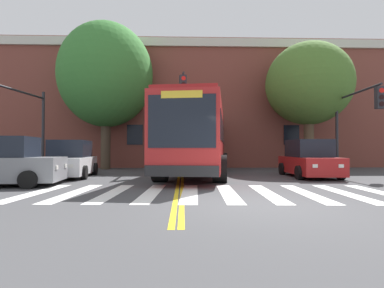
{
  "coord_description": "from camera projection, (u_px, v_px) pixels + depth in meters",
  "views": [
    {
      "loc": [
        -1.69,
        -6.89,
        1.28
      ],
      "look_at": [
        -1.27,
        7.25,
        1.54
      ],
      "focal_mm": 28.0,
      "sensor_mm": 36.0,
      "label": 1
    }
  ],
  "objects": [
    {
      "name": "ground_plane",
      "position": [
        256.0,
        205.0,
        6.92
      ],
      "size": [
        120.0,
        120.0,
        0.0
      ],
      "primitive_type": "plane",
      "color": "#424244"
    },
    {
      "name": "crosswalk",
      "position": [
        209.0,
        193.0,
        8.79
      ],
      "size": [
        10.84,
        4.29,
        0.01
      ],
      "color": "white",
      "rests_on": "ground"
    },
    {
      "name": "lane_line_yellow_inner",
      "position": [
        181.0,
        166.0,
        22.76
      ],
      "size": [
        0.12,
        36.0,
        0.01
      ],
      "primitive_type": "cube",
      "color": "gold",
      "rests_on": "ground"
    },
    {
      "name": "lane_line_yellow_outer",
      "position": [
        183.0,
        166.0,
        22.76
      ],
      "size": [
        0.12,
        36.0,
        0.01
      ],
      "primitive_type": "cube",
      "color": "gold",
      "rests_on": "ground"
    },
    {
      "name": "city_bus",
      "position": [
        198.0,
        138.0,
        15.2
      ],
      "size": [
        4.07,
        11.4,
        3.47
      ],
      "color": "#B22323",
      "rests_on": "ground"
    },
    {
      "name": "car_white_near_lane",
      "position": [
        71.0,
        160.0,
        13.89
      ],
      "size": [
        2.29,
        4.17,
        1.71
      ],
      "color": "white",
      "rests_on": "ground"
    },
    {
      "name": "car_red_far_lane",
      "position": [
        309.0,
        160.0,
        13.96
      ],
      "size": [
        2.12,
        4.21,
        1.74
      ],
      "color": "#AD1E1E",
      "rests_on": "ground"
    },
    {
      "name": "car_teal_behind_bus",
      "position": [
        183.0,
        155.0,
        23.97
      ],
      "size": [
        2.35,
        4.63,
        1.89
      ],
      "color": "#236B70",
      "rests_on": "ground"
    },
    {
      "name": "car_grey_cross_street",
      "position": [
        1.0,
        163.0,
        10.48
      ],
      "size": [
        4.19,
        2.39,
        1.74
      ],
      "color": "slate",
      "rests_on": "ground"
    },
    {
      "name": "traffic_light_near_corner",
      "position": [
        354.0,
        114.0,
        15.63
      ],
      "size": [
        0.48,
        4.44,
        4.53
      ],
      "color": "#28282D",
      "rests_on": "ground"
    },
    {
      "name": "traffic_light_far_corner",
      "position": [
        22.0,
        113.0,
        15.38
      ],
      "size": [
        0.68,
        4.34,
        4.62
      ],
      "color": "#28282D",
      "rests_on": "ground"
    },
    {
      "name": "traffic_light_overhead",
      "position": [
        182.0,
        105.0,
        17.31
      ],
      "size": [
        0.43,
        2.79,
        5.85
      ],
      "color": "#28282D",
      "rests_on": "ground"
    },
    {
      "name": "street_tree_curbside_large",
      "position": [
        308.0,
        84.0,
        18.99
      ],
      "size": [
        7.46,
        7.44,
        8.08
      ],
      "color": "brown",
      "rests_on": "ground"
    },
    {
      "name": "street_tree_curbside_small",
      "position": [
        106.0,
        75.0,
        19.61
      ],
      "size": [
        7.0,
        6.71,
        9.62
      ],
      "color": "#4C3D2D",
      "rests_on": "ground"
    },
    {
      "name": "building_facade",
      "position": [
        208.0,
        110.0,
        25.73
      ],
      "size": [
        41.54,
        9.34,
        9.28
      ],
      "color": "brown",
      "rests_on": "ground"
    }
  ]
}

